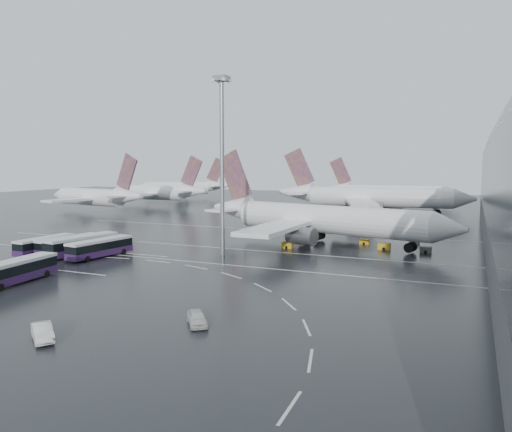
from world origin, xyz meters
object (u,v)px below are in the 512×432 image
at_px(jet_remote_far, 184,188).
at_px(bus_row_near_b, 69,244).
at_px(bus_row_near_a, 45,244).
at_px(airliner_gate_b, 369,198).
at_px(gse_cart_belly_b, 414,240).
at_px(jet_remote_mid, 158,193).
at_px(airliner_main, 317,219).
at_px(airliner_gate_c, 389,193).
at_px(gse_cart_belly_d, 426,250).
at_px(bus_row_far_c, 16,270).
at_px(gse_cart_belly_e, 364,242).
at_px(jet_remote_west, 96,197).
at_px(bus_row_near_d, 100,247).
at_px(gse_cart_belly_c, 287,245).
at_px(van_curve_c, 42,332).
at_px(bus_row_near_c, 82,244).
at_px(van_curve_b, 197,318).
at_px(gse_cart_belly_a, 384,246).
at_px(floodlight_mast, 222,144).

distance_m(jet_remote_far, bus_row_near_b, 143.64).
bearing_deg(bus_row_near_a, airliner_gate_b, -21.61).
bearing_deg(gse_cart_belly_b, jet_remote_mid, 151.21).
bearing_deg(airliner_main, gse_cart_belly_b, 38.39).
distance_m(jet_remote_mid, gse_cart_belly_b, 116.23).
relative_size(airliner_gate_c, gse_cart_belly_d, 26.00).
relative_size(bus_row_near_b, gse_cart_belly_d, 6.16).
distance_m(bus_row_far_c, gse_cart_belly_e, 63.97).
relative_size(gse_cart_belly_b, gse_cart_belly_e, 1.13).
bearing_deg(jet_remote_mid, gse_cart_belly_b, 151.47).
relative_size(jet_remote_west, bus_row_near_a, 3.73).
xyz_separation_m(bus_row_near_d, bus_row_far_c, (2.55, -19.72, 0.02)).
relative_size(bus_row_near_d, gse_cart_belly_d, 6.41).
bearing_deg(jet_remote_mid, gse_cart_belly_d, 147.57).
bearing_deg(gse_cart_belly_c, van_curve_c, -93.54).
xyz_separation_m(airliner_gate_b, bus_row_near_c, (-33.17, -93.09, -3.49)).
bearing_deg(bus_row_near_a, van_curve_b, -116.24).
height_order(airliner_gate_b, jet_remote_west, airliner_gate_b).
bearing_deg(bus_row_near_b, gse_cart_belly_b, -48.27).
relative_size(bus_row_near_c, gse_cart_belly_c, 6.86).
distance_m(airliner_gate_b, jet_remote_west, 90.17).
height_order(jet_remote_west, jet_remote_far, jet_remote_west).
relative_size(airliner_gate_c, gse_cart_belly_a, 23.78).
bearing_deg(bus_row_near_b, gse_cart_belly_c, -50.86).
bearing_deg(jet_remote_far, floodlight_mast, 92.78).
xyz_separation_m(bus_row_near_b, bus_row_near_c, (3.47, -0.41, 0.22)).
height_order(airliner_gate_c, jet_remote_mid, jet_remote_mid).
bearing_deg(jet_remote_mid, bus_row_near_d, 119.63).
xyz_separation_m(bus_row_near_b, bus_row_far_c, (10.45, -20.49, 0.09)).
relative_size(bus_row_near_b, van_curve_c, 2.69).
distance_m(bus_row_near_a, van_curve_c, 48.72).
height_order(airliner_main, floodlight_mast, floodlight_mast).
relative_size(airliner_gate_b, floodlight_mast, 1.98).
relative_size(jet_remote_far, van_curve_c, 8.61).
relative_size(bus_row_near_b, van_curve_b, 2.86).
distance_m(jet_remote_west, gse_cart_belly_b, 107.73).
distance_m(airliner_gate_b, bus_row_near_d, 97.83).
bearing_deg(gse_cart_belly_c, airliner_gate_c, 89.20).
xyz_separation_m(jet_remote_far, gse_cart_belly_d, (116.67, -105.29, -4.41)).
relative_size(gse_cart_belly_a, gse_cart_belly_e, 1.19).
bearing_deg(bus_row_far_c, airliner_main, -34.38).
height_order(airliner_gate_c, van_curve_b, airliner_gate_c).
bearing_deg(gse_cart_belly_b, bus_row_near_d, -141.45).
distance_m(jet_remote_mid, jet_remote_far, 39.69).
bearing_deg(jet_remote_far, van_curve_c, 86.21).
relative_size(bus_row_near_c, gse_cart_belly_d, 6.98).
relative_size(airliner_gate_b, airliner_gate_c, 1.16).
distance_m(airliner_gate_c, bus_row_near_c, 139.36).
height_order(van_curve_b, floodlight_mast, floodlight_mast).
distance_m(airliner_main, bus_row_far_c, 57.10).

